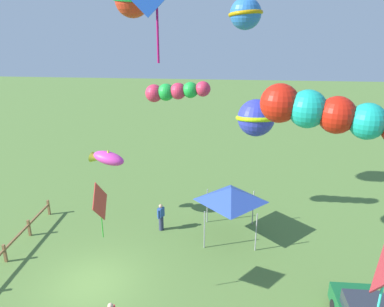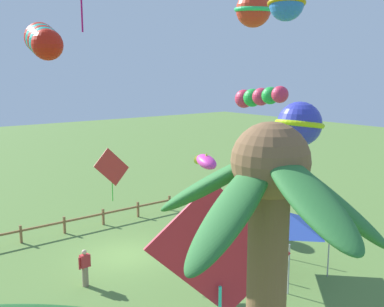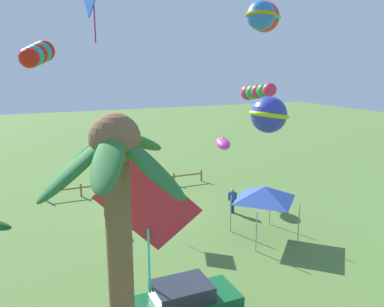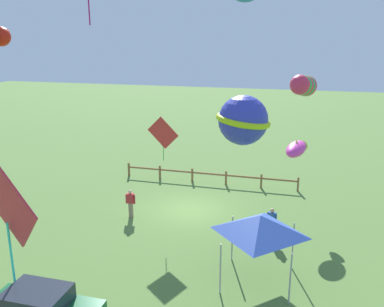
% 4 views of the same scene
% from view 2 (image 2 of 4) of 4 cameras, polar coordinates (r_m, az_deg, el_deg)
% --- Properties ---
extents(ground_plane, '(120.00, 120.00, 0.00)m').
position_cam_2_polar(ground_plane, '(22.49, -8.62, -12.76)').
color(ground_plane, '#567A38').
extents(palm_tree_1, '(3.78, 4.18, 8.01)m').
position_cam_2_polar(palm_tree_1, '(7.39, 9.56, -14.46)').
color(palm_tree_1, brown).
rests_on(palm_tree_1, ground).
extents(rail_fence, '(11.88, 0.12, 0.95)m').
position_cam_2_polar(rail_fence, '(26.30, -13.62, -8.14)').
color(rail_fence, brown).
rests_on(rail_fence, ground).
extents(spectator_0, '(0.50, 0.38, 1.59)m').
position_cam_2_polar(spectator_0, '(23.06, 4.90, -9.91)').
color(spectator_0, '#2D3351').
rests_on(spectator_0, ground).
extents(spectator_1, '(0.55, 0.26, 1.59)m').
position_cam_2_polar(spectator_1, '(19.53, -13.54, -13.99)').
color(spectator_1, gray).
rests_on(spectator_1, ground).
extents(festival_tent, '(2.86, 2.86, 2.85)m').
position_cam_2_polar(festival_tent, '(19.89, 11.99, -8.37)').
color(festival_tent, '#9E9EA3').
rests_on(festival_tent, ground).
extents(kite_ball_1, '(2.08, 2.08, 1.33)m').
position_cam_2_polar(kite_ball_1, '(18.24, 12.00, 18.27)').
color(kite_ball_1, blue).
extents(kite_ball_2, '(2.17, 2.16, 1.74)m').
position_cam_2_polar(kite_ball_2, '(17.83, 13.59, 3.70)').
color(kite_ball_2, '#3037B2').
extents(kite_diamond_3, '(3.45, 1.42, 5.11)m').
position_cam_2_polar(kite_diamond_3, '(10.87, 3.68, -12.72)').
color(kite_diamond_3, red).
extents(kite_tube_4, '(1.30, 2.80, 1.01)m').
position_cam_2_polar(kite_tube_4, '(11.24, -18.51, 13.53)').
color(kite_tube_4, red).
extents(kite_diamond_5, '(1.71, 0.16, 2.38)m').
position_cam_2_polar(kite_diamond_5, '(19.62, -10.23, -1.81)').
color(kite_diamond_5, red).
extents(kite_fish_7, '(1.43, 2.28, 0.97)m').
position_cam_2_polar(kite_fish_7, '(25.10, 1.74, -1.02)').
color(kite_fish_7, '#E73DAF').
extents(kite_tube_8, '(1.10, 3.43, 1.17)m').
position_cam_2_polar(kite_tube_8, '(21.90, 8.54, 7.16)').
color(kite_tube_8, '#D42C4C').
extents(kite_ball_9, '(2.81, 2.81, 1.88)m').
position_cam_2_polar(kite_ball_9, '(25.27, 7.86, 17.77)').
color(kite_ball_9, red).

